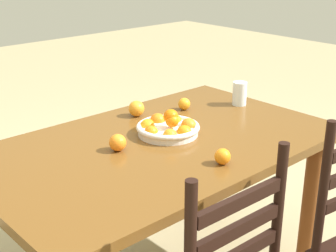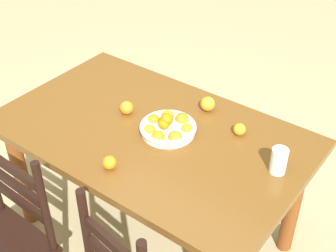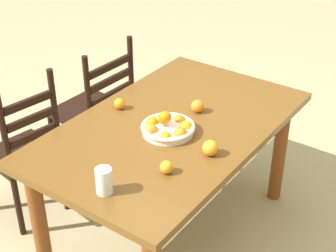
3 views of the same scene
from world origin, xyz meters
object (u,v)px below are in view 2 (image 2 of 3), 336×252
orange_loose_3 (208,104)px  orange_loose_0 (109,163)px  drinking_glass (279,161)px  orange_loose_1 (240,129)px  dining_table (151,148)px  fruit_bowl (168,128)px  orange_loose_2 (127,108)px

orange_loose_3 → orange_loose_0: bearing=81.4°
drinking_glass → orange_loose_1: bearing=-26.6°
orange_loose_1 → drinking_glass: bearing=153.4°
orange_loose_0 → orange_loose_1: orange_loose_0 is taller
orange_loose_0 → drinking_glass: drinking_glass is taller
orange_loose_3 → orange_loose_1: bearing=160.4°
orange_loose_1 → orange_loose_0: bearing=59.0°
dining_table → orange_loose_3: (-0.13, -0.32, 0.15)m
dining_table → fruit_bowl: 0.17m
fruit_bowl → orange_loose_3: fruit_bowl is taller
fruit_bowl → orange_loose_3: 0.29m
orange_loose_3 → drinking_glass: 0.56m
fruit_bowl → orange_loose_3: bearing=-99.5°
dining_table → drinking_glass: (-0.64, -0.10, 0.17)m
orange_loose_1 → orange_loose_3: (0.24, -0.09, 0.01)m
orange_loose_3 → orange_loose_2: bearing=41.0°
orange_loose_1 → drinking_glass: drinking_glass is taller
orange_loose_3 → fruit_bowl: bearing=80.5°
orange_loose_0 → dining_table: bearing=-85.0°
fruit_bowl → orange_loose_3: size_ratio=3.62×
orange_loose_2 → orange_loose_3: bearing=-139.0°
fruit_bowl → orange_loose_2: 0.27m
dining_table → orange_loose_3: 0.38m
orange_loose_0 → orange_loose_1: (-0.34, -0.57, -0.00)m
dining_table → orange_loose_2: 0.25m
orange_loose_1 → orange_loose_2: 0.60m
orange_loose_1 → fruit_bowl: bearing=34.5°
orange_loose_2 → orange_loose_3: (-0.32, -0.28, 0.00)m
orange_loose_2 → fruit_bowl: bearing=178.9°
fruit_bowl → drinking_glass: drinking_glass is taller
orange_loose_0 → drinking_glass: 0.75m
orange_loose_2 → drinking_glass: (-0.84, -0.06, 0.03)m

